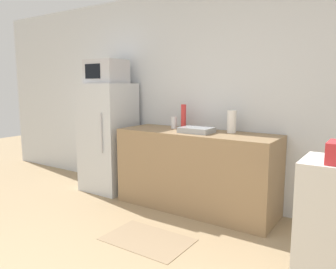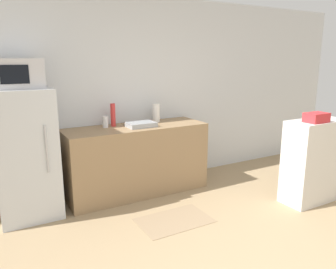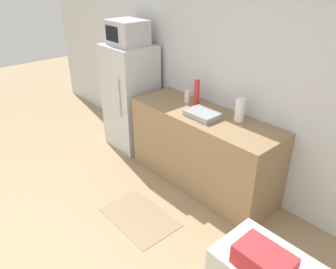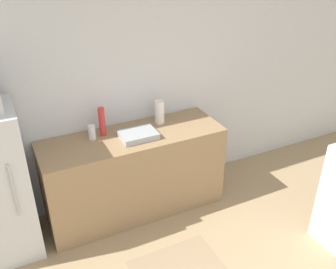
# 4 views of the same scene
# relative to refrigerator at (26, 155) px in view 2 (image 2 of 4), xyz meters

# --- Properties ---
(wall_back) EXTENTS (8.00, 0.06, 2.60)m
(wall_back) POSITION_rel_refrigerator_xyz_m (1.36, 0.38, 0.57)
(wall_back) COLOR silver
(wall_back) RESTS_ON ground_plane
(refrigerator) EXTENTS (0.64, 0.60, 1.46)m
(refrigerator) POSITION_rel_refrigerator_xyz_m (0.00, 0.00, 0.00)
(refrigerator) COLOR silver
(refrigerator) RESTS_ON ground_plane
(microwave) EXTENTS (0.49, 0.41, 0.31)m
(microwave) POSITION_rel_refrigerator_xyz_m (-0.00, -0.00, 0.89)
(microwave) COLOR #BCBCC1
(microwave) RESTS_ON refrigerator
(counter) EXTENTS (1.87, 0.62, 0.91)m
(counter) POSITION_rel_refrigerator_xyz_m (1.35, 0.03, -0.27)
(counter) COLOR #937551
(counter) RESTS_ON ground_plane
(sink_basin) EXTENTS (0.36, 0.27, 0.06)m
(sink_basin) POSITION_rel_refrigerator_xyz_m (1.39, -0.03, 0.21)
(sink_basin) COLOR #9EA3A8
(sink_basin) RESTS_ON counter
(bottle_tall) EXTENTS (0.06, 0.06, 0.30)m
(bottle_tall) POSITION_rel_refrigerator_xyz_m (1.09, 0.18, 0.33)
(bottle_tall) COLOR red
(bottle_tall) RESTS_ON counter
(bottle_short) EXTENTS (0.07, 0.07, 0.15)m
(bottle_short) POSITION_rel_refrigerator_xyz_m (0.98, 0.14, 0.25)
(bottle_short) COLOR silver
(bottle_short) RESTS_ON counter
(shelf_cabinet) EXTENTS (0.81, 0.37, 1.04)m
(shelf_cabinet) POSITION_rel_refrigerator_xyz_m (3.18, -1.31, -0.21)
(shelf_cabinet) COLOR silver
(shelf_cabinet) RESTS_ON ground_plane
(basket) EXTENTS (0.28, 0.18, 0.11)m
(basket) POSITION_rel_refrigerator_xyz_m (3.04, -1.37, 0.36)
(basket) COLOR red
(basket) RESTS_ON shelf_cabinet
(paper_towel_roll) EXTENTS (0.10, 0.10, 0.25)m
(paper_towel_roll) POSITION_rel_refrigerator_xyz_m (1.72, 0.17, 0.31)
(paper_towel_roll) COLOR white
(paper_towel_roll) RESTS_ON counter
(kitchen_rug) EXTENTS (0.81, 0.52, 0.01)m
(kitchen_rug) POSITION_rel_refrigerator_xyz_m (1.37, -0.93, -0.73)
(kitchen_rug) COLOR #937A5B
(kitchen_rug) RESTS_ON ground_plane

